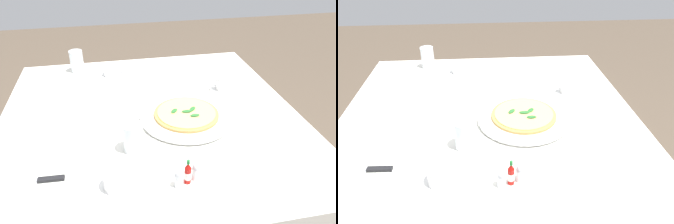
% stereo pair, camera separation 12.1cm
% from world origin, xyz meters
% --- Properties ---
extents(dining_table, '(1.16, 1.16, 0.76)m').
position_xyz_m(dining_table, '(0.00, 0.00, 0.63)').
color(dining_table, white).
rests_on(dining_table, ground_plane).
extents(pizza_plate, '(0.35, 0.35, 0.02)m').
position_xyz_m(pizza_plate, '(-0.13, 0.06, 0.77)').
color(pizza_plate, white).
rests_on(pizza_plate, dining_table).
extents(pizza, '(0.25, 0.25, 0.02)m').
position_xyz_m(pizza, '(-0.13, 0.06, 0.78)').
color(pizza, tan).
rests_on(pizza, pizza_plate).
extents(coffee_cup_left_edge, '(0.13, 0.13, 0.06)m').
position_xyz_m(coffee_cup_left_edge, '(0.13, -0.39, 0.78)').
color(coffee_cup_left_edge, white).
rests_on(coffee_cup_left_edge, dining_table).
extents(coffee_cup_right_edge, '(0.13, 0.13, 0.06)m').
position_xyz_m(coffee_cup_right_edge, '(0.15, 0.38, 0.79)').
color(coffee_cup_right_edge, white).
rests_on(coffee_cup_right_edge, dining_table).
extents(coffee_cup_back_corner, '(0.13, 0.13, 0.06)m').
position_xyz_m(coffee_cup_back_corner, '(-0.36, -0.14, 0.79)').
color(coffee_cup_back_corner, white).
rests_on(coffee_cup_back_corner, dining_table).
extents(water_glass_near_right, '(0.07, 0.07, 0.10)m').
position_xyz_m(water_glass_near_right, '(0.09, 0.21, 0.80)').
color(water_glass_near_right, white).
rests_on(water_glass_near_right, dining_table).
extents(water_glass_far_right, '(0.07, 0.07, 0.11)m').
position_xyz_m(water_glass_far_right, '(0.30, -0.48, 0.80)').
color(water_glass_far_right, white).
rests_on(water_glass_far_right, dining_table).
extents(napkin_folded, '(0.23, 0.15, 0.02)m').
position_xyz_m(napkin_folded, '(0.38, 0.33, 0.77)').
color(napkin_folded, white).
rests_on(napkin_folded, dining_table).
extents(dinner_knife, '(0.20, 0.03, 0.01)m').
position_xyz_m(dinner_knife, '(0.39, 0.33, 0.78)').
color(dinner_knife, silver).
rests_on(dinner_knife, napkin_folded).
extents(hot_sauce_bottle, '(0.02, 0.02, 0.08)m').
position_xyz_m(hot_sauce_bottle, '(-0.05, 0.40, 0.79)').
color(hot_sauce_bottle, '#B7140F').
rests_on(hot_sauce_bottle, dining_table).
extents(salt_shaker, '(0.03, 0.03, 0.06)m').
position_xyz_m(salt_shaker, '(-0.02, 0.41, 0.78)').
color(salt_shaker, white).
rests_on(salt_shaker, dining_table).
extents(pepper_shaker, '(0.03, 0.03, 0.06)m').
position_xyz_m(pepper_shaker, '(-0.08, 0.39, 0.78)').
color(pepper_shaker, white).
rests_on(pepper_shaker, dining_table).
extents(menu_card, '(0.09, 0.03, 0.06)m').
position_xyz_m(menu_card, '(0.46, -0.07, 0.79)').
color(menu_card, white).
rests_on(menu_card, dining_table).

